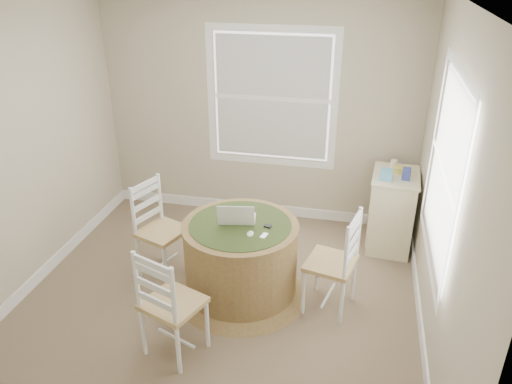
% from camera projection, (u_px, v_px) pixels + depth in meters
% --- Properties ---
extents(room, '(3.64, 3.64, 2.64)m').
position_uv_depth(room, '(237.00, 168.00, 4.12)').
color(room, '#7E6A50').
rests_on(room, ground).
extents(round_table, '(1.22, 1.22, 0.75)m').
position_uv_depth(round_table, '(241.00, 257.00, 4.54)').
color(round_table, olive).
rests_on(round_table, ground).
extents(chair_left, '(0.52, 0.53, 0.95)m').
position_uv_depth(chair_left, '(162.00, 231.00, 4.81)').
color(chair_left, white).
rests_on(chair_left, ground).
extents(chair_near, '(0.54, 0.52, 0.95)m').
position_uv_depth(chair_near, '(173.00, 303.00, 3.84)').
color(chair_near, white).
rests_on(chair_near, ground).
extents(chair_right, '(0.49, 0.50, 0.95)m').
position_uv_depth(chair_right, '(331.00, 263.00, 4.33)').
color(chair_right, white).
rests_on(chair_right, ground).
extents(laptop, '(0.37, 0.34, 0.23)m').
position_uv_depth(laptop, '(237.00, 218.00, 4.43)').
color(laptop, white).
rests_on(laptop, round_table).
extents(mouse, '(0.08, 0.11, 0.03)m').
position_uv_depth(mouse, '(250.00, 234.00, 4.23)').
color(mouse, white).
rests_on(mouse, round_table).
extents(phone, '(0.06, 0.10, 0.02)m').
position_uv_depth(phone, '(264.00, 236.00, 4.21)').
color(phone, '#B7BABF').
rests_on(phone, round_table).
extents(keys, '(0.07, 0.06, 0.02)m').
position_uv_depth(keys, '(268.00, 227.00, 4.35)').
color(keys, black).
rests_on(keys, round_table).
extents(corner_chest, '(0.52, 0.66, 0.85)m').
position_uv_depth(corner_chest, '(391.00, 211.00, 5.29)').
color(corner_chest, beige).
rests_on(corner_chest, ground).
extents(tissue_box, '(0.13, 0.13, 0.10)m').
position_uv_depth(tissue_box, '(385.00, 175.00, 4.98)').
color(tissue_box, '#58A2CA').
rests_on(tissue_box, corner_chest).
extents(box_yellow, '(0.16, 0.11, 0.06)m').
position_uv_depth(box_yellow, '(401.00, 170.00, 5.14)').
color(box_yellow, '#D7CA4C').
rests_on(box_yellow, corner_chest).
extents(box_blue, '(0.09, 0.09, 0.12)m').
position_uv_depth(box_blue, '(407.00, 174.00, 4.96)').
color(box_blue, navy).
rests_on(box_blue, corner_chest).
extents(cup_cream, '(0.07, 0.07, 0.09)m').
position_uv_depth(cup_cream, '(394.00, 163.00, 5.26)').
color(cup_cream, beige).
rests_on(cup_cream, corner_chest).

